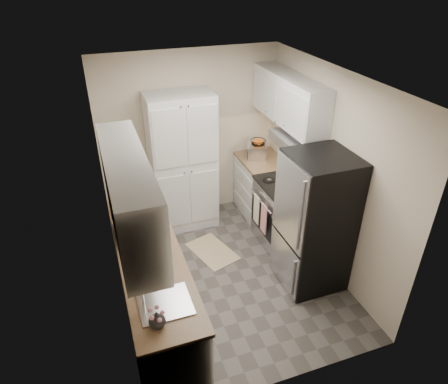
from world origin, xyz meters
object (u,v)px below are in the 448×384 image
object	(u,v)px
electric_range	(284,213)
toaster_oven	(257,150)
pantry_cabinet	(183,163)
refrigerator	(315,222)
wine_bottle	(122,201)
microwave	(138,218)

from	to	relation	value
electric_range	toaster_oven	bearing A→B (deg)	92.15
pantry_cabinet	toaster_oven	size ratio (longest dim) A/B	5.66
refrigerator	toaster_oven	xyz separation A→B (m)	(-0.00, 1.72, 0.17)
refrigerator	wine_bottle	bearing A→B (deg)	157.61
electric_range	wine_bottle	xyz separation A→B (m)	(-2.11, 0.06, 0.59)
refrigerator	toaster_oven	world-z (taller)	refrigerator
toaster_oven	microwave	bearing A→B (deg)	-122.24
wine_bottle	toaster_oven	size ratio (longest dim) A/B	0.85
electric_range	refrigerator	bearing A→B (deg)	-92.48
pantry_cabinet	microwave	bearing A→B (deg)	-122.65
microwave	pantry_cabinet	bearing A→B (deg)	-52.91
refrigerator	microwave	size ratio (longest dim) A/B	3.19
pantry_cabinet	electric_range	world-z (taller)	pantry_cabinet
wine_bottle	electric_range	bearing A→B (deg)	-1.55
refrigerator	wine_bottle	distance (m)	2.26
wine_bottle	pantry_cabinet	bearing A→B (deg)	42.72
refrigerator	pantry_cabinet	bearing A→B (deg)	123.46
wine_bottle	toaster_oven	xyz separation A→B (m)	(2.08, 0.87, -0.05)
pantry_cabinet	refrigerator	bearing A→B (deg)	-56.54
electric_range	microwave	distance (m)	2.11
wine_bottle	toaster_oven	world-z (taller)	wine_bottle
electric_range	microwave	xyz separation A→B (m)	(-1.99, -0.35, 0.59)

